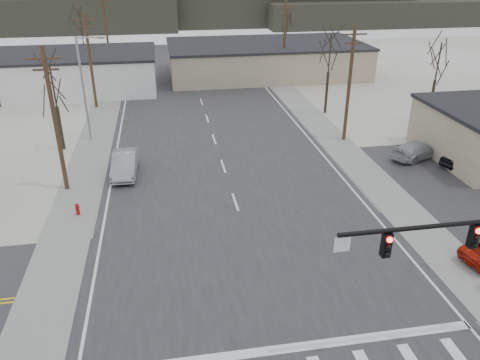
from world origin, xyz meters
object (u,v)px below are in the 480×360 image
object	(u,v)px
fire_hydrant	(77,209)
car_parked_dark_a	(463,157)
car_far_a	(214,61)
sedan_crossing	(125,164)
car_far_b	(190,58)
car_parked_silver	(417,150)

from	to	relation	value
fire_hydrant	car_parked_dark_a	bearing A→B (deg)	5.94
car_far_a	car_parked_dark_a	world-z (taller)	car_parked_dark_a
fire_hydrant	sedan_crossing	distance (m)	6.46
car_far_b	car_parked_silver	bearing A→B (deg)	-51.66
car_far_b	car_far_a	bearing A→B (deg)	-14.70
fire_hydrant	car_parked_silver	distance (m)	26.49
car_parked_dark_a	car_far_a	bearing A→B (deg)	-0.94
car_parked_silver	car_far_b	bearing A→B (deg)	-0.93
car_far_a	car_far_b	xyz separation A→B (m)	(-3.34, 2.07, 0.11)
car_parked_dark_a	car_parked_silver	bearing A→B (deg)	32.81
sedan_crossing	car_far_b	world-z (taller)	sedan_crossing
sedan_crossing	car_far_a	distance (m)	38.56
sedan_crossing	car_parked_silver	size ratio (longest dim) A/B	1.05
car_far_a	car_parked_dark_a	distance (m)	42.53
car_far_b	sedan_crossing	bearing A→B (deg)	-84.24
car_parked_silver	car_far_a	bearing A→B (deg)	-4.34
sedan_crossing	car_parked_dark_a	size ratio (longest dim) A/B	1.22
fire_hydrant	car_far_a	world-z (taller)	car_far_a
sedan_crossing	car_far_a	world-z (taller)	sedan_crossing
car_far_a	car_parked_silver	xyz separation A→B (m)	(12.21, -37.78, 0.01)
fire_hydrant	car_far_b	bearing A→B (deg)	76.87
car_far_b	car_parked_silver	distance (m)	42.78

